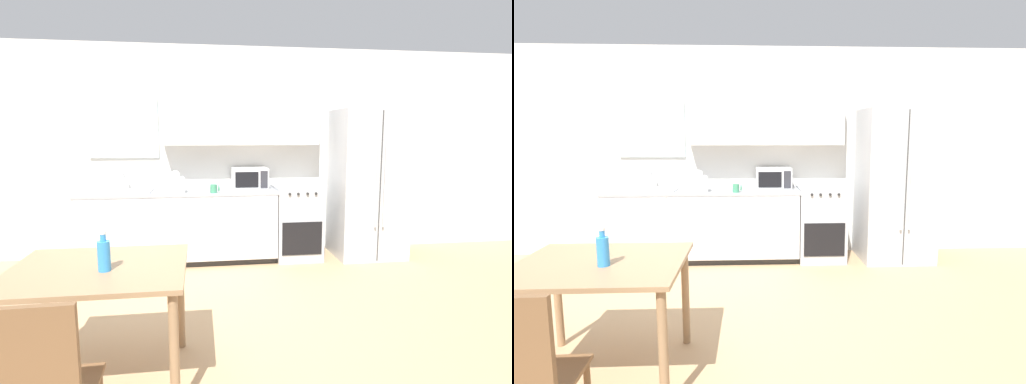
% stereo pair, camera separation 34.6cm
% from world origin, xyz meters
% --- Properties ---
extents(ground_plane, '(12.00, 12.00, 0.00)m').
position_xyz_m(ground_plane, '(0.00, 0.00, 0.00)').
color(ground_plane, tan).
extents(wall_back, '(12.00, 0.38, 2.70)m').
position_xyz_m(wall_back, '(0.07, 2.11, 1.44)').
color(wall_back, silver).
rests_on(wall_back, ground_plane).
extents(kitchen_counter, '(2.38, 0.65, 0.90)m').
position_xyz_m(kitchen_counter, '(-0.34, 1.80, 0.45)').
color(kitchen_counter, '#333333').
rests_on(kitchen_counter, ground_plane).
extents(oven_range, '(0.58, 0.66, 0.93)m').
position_xyz_m(oven_range, '(1.14, 1.79, 0.46)').
color(oven_range, '#B7BABC').
rests_on(oven_range, ground_plane).
extents(refrigerator, '(0.86, 0.77, 1.90)m').
position_xyz_m(refrigerator, '(2.08, 1.75, 0.95)').
color(refrigerator, silver).
rests_on(refrigerator, ground_plane).
extents(kitchen_sink, '(0.70, 0.46, 0.22)m').
position_xyz_m(kitchen_sink, '(-1.02, 1.80, 0.91)').
color(kitchen_sink, '#B7BABC').
rests_on(kitchen_sink, kitchen_counter).
extents(microwave, '(0.45, 0.36, 0.27)m').
position_xyz_m(microwave, '(0.55, 1.91, 1.03)').
color(microwave, silver).
rests_on(microwave, kitchen_counter).
extents(coffee_mug, '(0.11, 0.08, 0.10)m').
position_xyz_m(coffee_mug, '(0.08, 1.58, 0.95)').
color(coffee_mug, '#3F8C66').
rests_on(coffee_mug, kitchen_counter).
extents(grocery_bag_0, '(0.22, 0.19, 0.27)m').
position_xyz_m(grocery_bag_0, '(-0.37, 1.63, 1.01)').
color(grocery_bag_0, white).
rests_on(grocery_bag_0, kitchen_counter).
extents(dining_table, '(1.07, 0.90, 0.78)m').
position_xyz_m(dining_table, '(-0.72, -0.65, 0.67)').
color(dining_table, '#997551').
rests_on(dining_table, ground_plane).
extents(dining_chair_near, '(0.41, 0.41, 0.93)m').
position_xyz_m(dining_chair_near, '(-0.77, -1.48, 0.54)').
color(dining_chair_near, brown).
rests_on(dining_chair_near, ground_plane).
extents(drink_bottle, '(0.07, 0.07, 0.24)m').
position_xyz_m(drink_bottle, '(-0.66, -0.73, 0.88)').
color(drink_bottle, '#338CD8').
rests_on(drink_bottle, dining_table).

